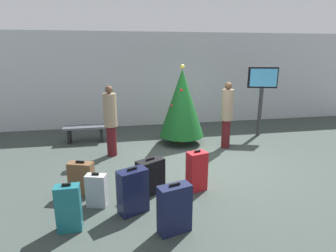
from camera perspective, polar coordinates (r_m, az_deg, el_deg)
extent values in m
plane|color=#38423D|center=(6.81, 7.08, -7.66)|extent=(16.00, 16.00, 0.00)
cube|color=#B7BCC1|center=(10.17, 0.50, 9.53)|extent=(16.00, 0.20, 3.26)
cylinder|color=#4C3319|center=(8.20, 2.77, -2.68)|extent=(0.12, 0.12, 0.24)
cone|color=#14511E|center=(7.94, 2.87, 4.75)|extent=(1.29, 1.29, 1.92)
sphere|color=#F2D84C|center=(7.82, 2.97, 12.11)|extent=(0.12, 0.12, 0.12)
sphere|color=red|center=(8.21, 4.22, 4.61)|extent=(0.08, 0.08, 0.08)
sphere|color=yellow|center=(8.12, 0.10, 2.79)|extent=(0.08, 0.08, 0.08)
sphere|color=red|center=(7.70, 2.76, 7.37)|extent=(0.08, 0.08, 0.08)
sphere|color=red|center=(8.24, 2.84, 5.18)|extent=(0.08, 0.08, 0.08)
sphere|color=red|center=(7.79, 0.82, 4.19)|extent=(0.08, 0.08, 0.08)
sphere|color=blue|center=(8.14, 4.10, 5.55)|extent=(0.08, 0.08, 0.08)
cylinder|color=#333338|center=(9.26, 18.32, 2.74)|extent=(0.12, 0.12, 1.52)
cube|color=black|center=(9.10, 18.88, 9.38)|extent=(0.88, 0.33, 0.63)
cube|color=#4CB2F2|center=(9.06, 19.02, 9.35)|extent=(0.77, 0.24, 0.54)
cube|color=#4C5159|center=(8.57, -16.68, -0.22)|extent=(1.23, 0.44, 0.06)
cube|color=black|center=(8.70, -19.58, -1.89)|extent=(0.08, 0.35, 0.42)
cube|color=black|center=(8.60, -13.51, -1.61)|extent=(0.08, 0.35, 0.42)
cylinder|color=#4C1419|center=(7.89, 11.77, -1.60)|extent=(0.23, 0.23, 0.79)
cylinder|color=gray|center=(7.70, 12.10, 4.24)|extent=(0.44, 0.44, 0.84)
sphere|color=brown|center=(7.62, 12.31, 8.07)|extent=(0.19, 0.19, 0.19)
cylinder|color=#4C1419|center=(7.30, -11.48, -3.01)|extent=(0.25, 0.25, 0.78)
cylinder|color=gray|center=(7.09, -11.82, 3.21)|extent=(0.47, 0.47, 0.83)
sphere|color=brown|center=(7.01, -12.05, 7.31)|extent=(0.19, 0.19, 0.19)
cube|color=black|center=(5.35, -3.62, -10.28)|extent=(0.58, 0.49, 0.66)
cube|color=black|center=(5.21, -3.68, -6.78)|extent=(0.17, 0.12, 0.04)
cube|color=#B2191E|center=(5.45, 5.92, -9.20)|extent=(0.41, 0.32, 0.77)
cube|color=black|center=(5.30, 6.04, -5.19)|extent=(0.13, 0.06, 0.04)
cube|color=#141938|center=(4.75, -7.23, -13.16)|extent=(0.55, 0.44, 0.76)
cube|color=black|center=(4.58, -7.40, -8.73)|extent=(0.17, 0.10, 0.04)
cube|color=#19606B|center=(4.56, -19.73, -15.59)|extent=(0.36, 0.20, 0.73)
cube|color=black|center=(4.38, -20.18, -11.25)|extent=(0.13, 0.03, 0.04)
cube|color=#141938|center=(4.27, 1.34, -16.67)|extent=(0.53, 0.35, 0.75)
cube|color=black|center=(4.07, 1.38, -11.92)|extent=(0.17, 0.07, 0.04)
cube|color=#9EA0A5|center=(5.09, -14.46, -12.69)|extent=(0.38, 0.27, 0.58)
cube|color=black|center=(4.96, -14.70, -9.50)|extent=(0.12, 0.06, 0.04)
cube|color=brown|center=(5.53, -17.34, -10.27)|extent=(0.50, 0.34, 0.63)
cube|color=black|center=(5.40, -17.62, -7.03)|extent=(0.16, 0.08, 0.04)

